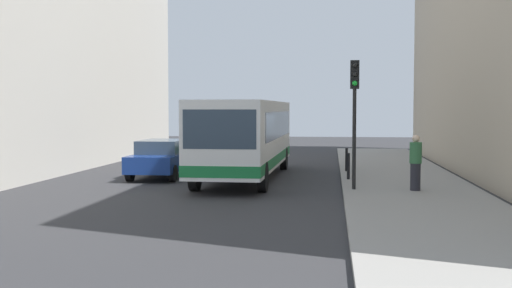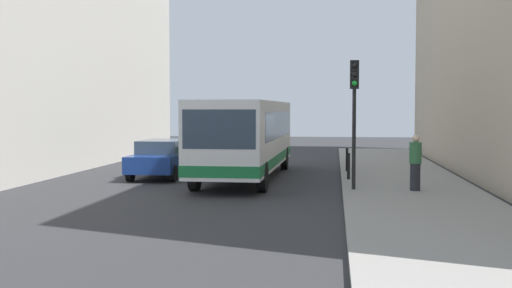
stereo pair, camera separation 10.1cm
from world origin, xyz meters
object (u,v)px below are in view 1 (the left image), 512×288
at_px(bus, 246,134).
at_px(bollard_near, 348,166).
at_px(traffic_light, 355,100).
at_px(pedestrian_near_signal, 416,163).
at_px(car_beside_bus, 162,158).
at_px(bollard_mid, 347,160).

bearing_deg(bus, bollard_near, 164.12).
height_order(traffic_light, pedestrian_near_signal, traffic_light).
bearing_deg(car_beside_bus, traffic_light, 151.20).
height_order(bus, bollard_near, bus).
xyz_separation_m(bus, bollard_near, (3.91, -1.17, -1.10)).
bearing_deg(car_beside_bus, bollard_near, 171.07).
bearing_deg(bus, bollard_mid, -153.38).
xyz_separation_m(bollard_near, pedestrian_near_signal, (2.01, -3.01, 0.40)).
distance_m(bus, bollard_mid, 4.49).
distance_m(bus, traffic_light, 5.87).
bearing_deg(car_beside_bus, bus, -179.60).
bearing_deg(pedestrian_near_signal, bollard_near, 175.80).
distance_m(bollard_mid, pedestrian_near_signal, 6.41).
height_order(bollard_near, pedestrian_near_signal, pedestrian_near_signal).
relative_size(car_beside_bus, bollard_near, 4.63).
distance_m(car_beside_bus, traffic_light, 8.71).
relative_size(bus, bollard_near, 11.63).
relative_size(bollard_near, bollard_mid, 1.00).
relative_size(bollard_near, pedestrian_near_signal, 0.54).
distance_m(bus, bollard_near, 4.23).
bearing_deg(traffic_light, bollard_mid, 90.96).
height_order(bus, bollard_mid, bus).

